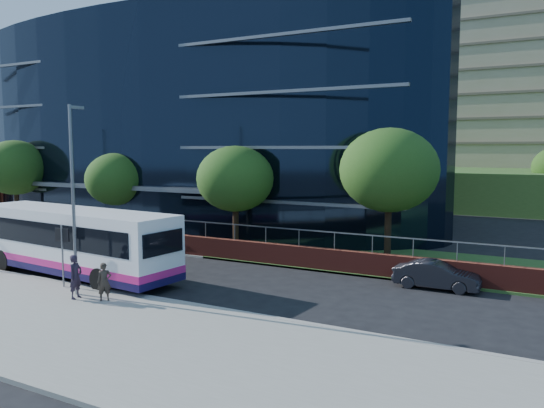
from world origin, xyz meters
The scene contains 18 objects.
ground centered at (0.00, 0.00, 0.00)m, with size 200.00×200.00×0.00m, color black.
kerb centered at (0.00, -1.00, 0.08)m, with size 80.00×0.25×0.16m, color gray.
yellow_line_outer centered at (0.00, -0.80, 0.01)m, with size 80.00×0.08×0.01m, color gold.
yellow_line_inner centered at (0.00, -0.65, 0.01)m, with size 80.00×0.08×0.01m, color gold.
far_forecourt centered at (-6.00, 11.00, 0.05)m, with size 50.00×8.00×0.10m, color gray.
glass_office centered at (-4.00, 20.85, 8.00)m, with size 44.00×23.10×16.00m.
retaining_wall centered at (20.00, 7.30, 0.61)m, with size 34.00×0.40×2.11m.
guard_railings centered at (-8.00, 7.00, 0.82)m, with size 24.00×0.05×1.10m.
street_sign centered at (4.50, -1.59, 2.15)m, with size 0.85×0.09×2.80m.
tree_far_a centered at (-13.00, 9.00, 4.86)m, with size 4.95×4.95×6.98m.
tree_far_b centered at (-3.00, 9.50, 4.21)m, with size 4.29×4.29×6.05m.
tree_far_c centered at (7.00, 9.00, 4.54)m, with size 4.62×4.62×6.51m.
tree_far_d centered at (16.00, 10.00, 5.19)m, with size 5.28×5.28×7.44m.
streetlight_east centered at (6.00, -2.17, 4.44)m, with size 0.15×0.77×8.00m.
city_bus centered at (2.97, 0.42, 1.78)m, with size 12.57×3.91×3.35m.
parked_car centered at (19.26, 6.50, 0.63)m, with size 1.33×3.80×1.25m, color black.
pedestrian centered at (6.47, -2.65, 1.06)m, with size 0.67×0.44×1.83m, color #271E2D.
pedestrian_b centered at (7.76, -2.33, 0.93)m, with size 0.57×0.37×1.56m, color #352C25.
Camera 1 is at (23.75, -17.76, 6.34)m, focal length 35.00 mm.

